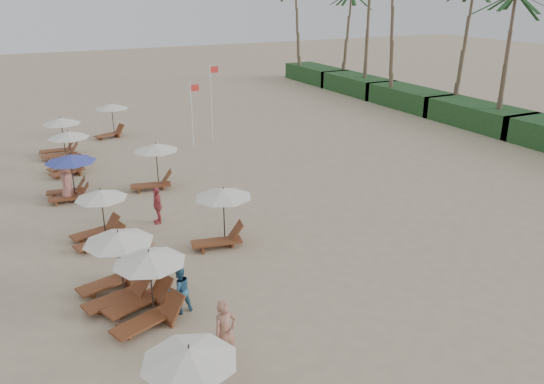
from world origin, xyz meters
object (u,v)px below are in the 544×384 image
lounger_station_2 (113,267)px  beachgoer_mid_b (148,259)px  lounger_station_3 (98,217)px  flag_pole_near (192,111)px  lounger_station_1 (143,288)px  lounger_station_4 (68,174)px  beachgoer_far_a (157,205)px  lounger_station_5 (67,152)px  inland_station_0 (220,211)px  beachgoer_near (225,333)px  lounger_station_6 (59,138)px  beachgoer_mid_a (180,290)px  beachgoer_far_b (67,182)px  inland_station_1 (154,162)px  inland_station_2 (110,116)px

lounger_station_2 → beachgoer_mid_b: (1.25, 0.63, -0.33)m
lounger_station_3 → flag_pole_near: (7.84, 11.39, 1.23)m
lounger_station_1 → beachgoer_mid_b: lounger_station_1 is taller
lounger_station_4 → beachgoer_far_a: bearing=-58.1°
lounger_station_2 → lounger_station_5: (0.41, 13.94, 0.11)m
inland_station_0 → beachgoer_near: 7.28m
lounger_station_6 → beachgoer_mid_a: (1.18, -19.16, -0.34)m
lounger_station_5 → beachgoer_far_b: bearing=-97.9°
lounger_station_6 → inland_station_1: lounger_station_6 is taller
inland_station_2 → beachgoer_far_a: inland_station_2 is taller
beachgoer_far_b → lounger_station_5: bearing=5.6°
lounger_station_4 → beachgoer_far_b: size_ratio=1.36×
flag_pole_near → beachgoer_mid_b: bearing=-114.4°
lounger_station_3 → beachgoer_near: bearing=-80.0°
lounger_station_4 → beachgoer_far_a: size_ratio=1.56×
inland_station_0 → beachgoer_mid_a: bearing=-126.9°
beachgoer_mid_a → inland_station_1: bearing=-110.1°
inland_station_2 → lounger_station_6: bearing=-137.6°
lounger_station_6 → beachgoer_far_a: size_ratio=1.63×
inland_station_2 → lounger_station_5: bearing=-118.4°
inland_station_1 → beachgoer_mid_b: 9.36m
beachgoer_far_a → beachgoer_far_b: bearing=-143.7°
lounger_station_4 → beachgoer_near: (1.95, -14.61, -0.27)m
lounger_station_2 → lounger_station_6: 17.37m
lounger_station_6 → lounger_station_1: bearing=-89.7°
lounger_station_4 → beachgoer_near: 14.74m
lounger_station_2 → inland_station_1: 10.36m
inland_station_1 → beachgoer_mid_a: size_ratio=1.75×
lounger_station_6 → beachgoer_mid_b: 16.76m
inland_station_2 → flag_pole_near: size_ratio=0.64×
beachgoer_mid_a → beachgoer_far_b: bearing=-89.7°
inland_station_0 → beachgoer_mid_b: (-3.25, -1.45, -0.62)m
lounger_station_1 → beachgoer_far_b: size_ratio=1.44×
inland_station_1 → beachgoer_near: 14.43m
lounger_station_2 → flag_pole_near: 17.81m
lounger_station_5 → beachgoer_mid_a: size_ratio=1.58×
lounger_station_5 → inland_station_1: lounger_station_5 is taller
lounger_station_6 → beachgoer_mid_b: size_ratio=1.72×
lounger_station_1 → beachgoer_far_b: bearing=93.5°
lounger_station_2 → beachgoer_far_b: 9.75m
lounger_station_2 → flag_pole_near: bearing=62.7°
lounger_station_1 → beachgoer_far_a: (2.35, 6.88, -0.23)m
lounger_station_1 → lounger_station_6: size_ratio=1.01×
beachgoer_mid_b → beachgoer_far_a: bearing=-58.0°
lounger_station_1 → lounger_station_2: lounger_station_2 is taller
lounger_station_6 → beachgoer_mid_a: lounger_station_6 is taller
lounger_station_2 → lounger_station_5: size_ratio=1.08×
inland_station_2 → flag_pole_near: 6.43m
beachgoer_near → beachgoer_mid_a: 2.94m
lounger_station_5 → inland_station_1: size_ratio=0.90×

